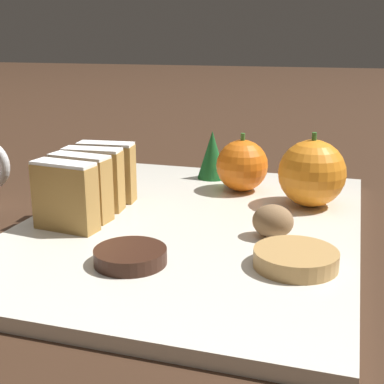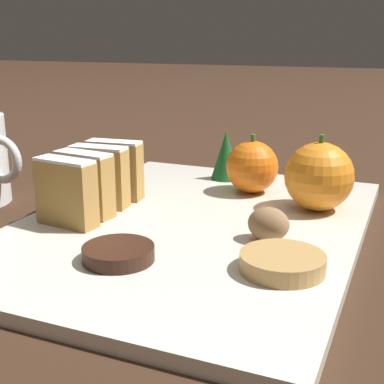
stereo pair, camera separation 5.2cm
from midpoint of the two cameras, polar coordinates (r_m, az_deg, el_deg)
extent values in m
plane|color=#382316|center=(0.53, -2.80, -4.38)|extent=(6.00, 6.00, 0.00)
cube|color=silver|center=(0.53, -2.81, -3.78)|extent=(0.32, 0.43, 0.01)
cube|color=#B28442|center=(0.52, -16.21, -0.63)|extent=(0.06, 0.03, 0.06)
cube|color=white|center=(0.51, -16.50, 2.90)|extent=(0.06, 0.03, 0.00)
cube|color=#B28442|center=(0.54, -14.48, 0.31)|extent=(0.06, 0.03, 0.06)
cube|color=white|center=(0.53, -14.73, 3.68)|extent=(0.06, 0.03, 0.00)
cube|color=#B28442|center=(0.57, -13.06, 1.17)|extent=(0.06, 0.03, 0.06)
cube|color=white|center=(0.56, -13.27, 4.39)|extent=(0.06, 0.03, 0.00)
cube|color=#B28442|center=(0.60, -11.57, 1.94)|extent=(0.06, 0.03, 0.06)
cube|color=white|center=(0.59, -11.75, 5.02)|extent=(0.06, 0.03, 0.00)
sphere|color=orange|center=(0.57, 10.18, 1.94)|extent=(0.07, 0.07, 0.07)
cylinder|color=#38702D|center=(0.57, 10.37, 5.74)|extent=(0.01, 0.01, 0.01)
sphere|color=orange|center=(0.62, 3.00, 2.80)|extent=(0.06, 0.06, 0.06)
cylinder|color=#38702D|center=(0.62, 3.05, 5.80)|extent=(0.00, 0.01, 0.01)
ellipsoid|color=#8E6B47|center=(0.48, 5.60, -3.18)|extent=(0.04, 0.03, 0.03)
cylinder|color=#381E14|center=(0.44, -10.02, -6.81)|extent=(0.06, 0.06, 0.01)
cylinder|color=tan|center=(0.43, 7.60, -7.12)|extent=(0.07, 0.07, 0.01)
cone|color=#195623|center=(0.68, -0.01, 3.97)|extent=(0.04, 0.04, 0.06)
camera|label=1|loc=(0.03, -92.86, -0.84)|focal=50.00mm
camera|label=2|loc=(0.03, 87.14, 0.84)|focal=50.00mm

